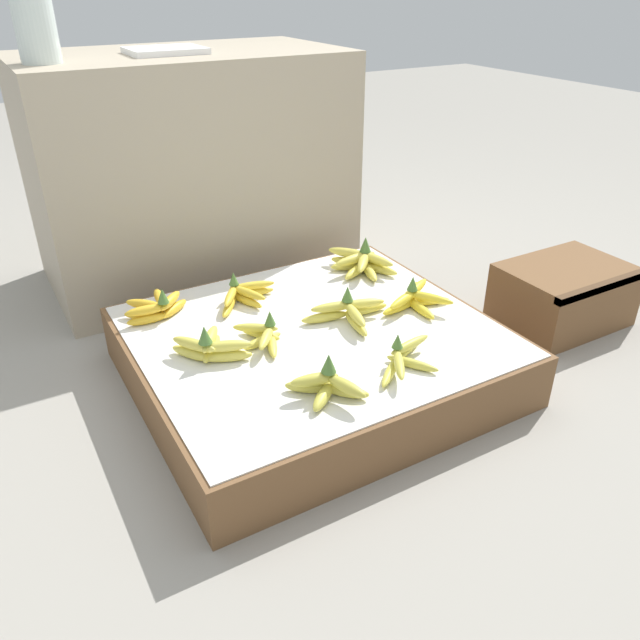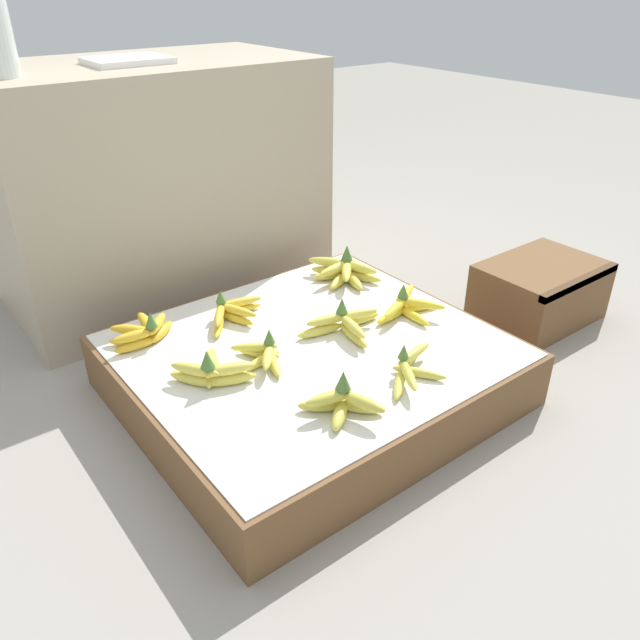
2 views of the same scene
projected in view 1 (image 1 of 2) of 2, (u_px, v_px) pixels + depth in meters
name	position (u px, v px, depth m)	size (l,w,h in m)	color
ground_plane	(314.00, 378.00, 1.75)	(10.00, 10.00, 0.00)	gray
display_platform	(314.00, 355.00, 1.71)	(0.94, 0.84, 0.16)	brown
back_vendor_table	(191.00, 169.00, 2.20)	(1.05, 0.60, 0.78)	tan
wooden_crate	(563.00, 295.00, 1.99)	(0.39, 0.29, 0.19)	brown
banana_bunch_front_midleft	(328.00, 385.00, 1.40)	(0.17, 0.18, 0.10)	gold
banana_bunch_front_midright	(403.00, 357.00, 1.51)	(0.22, 0.17, 0.08)	gold
banana_bunch_middle_left	(210.00, 347.00, 1.54)	(0.18, 0.15, 0.10)	#DBCC4C
banana_bunch_middle_midleft	(264.00, 335.00, 1.60)	(0.12, 0.18, 0.09)	#DBCC4C
banana_bunch_middle_midright	(349.00, 311.00, 1.71)	(0.26, 0.17, 0.10)	#DBCC4C
banana_bunch_middle_right	(415.00, 298.00, 1.78)	(0.22, 0.21, 0.09)	yellow
banana_bunch_back_left	(156.00, 307.00, 1.73)	(0.19, 0.14, 0.10)	gold
banana_bunch_back_midleft	(242.00, 294.00, 1.80)	(0.21, 0.14, 0.09)	gold
banana_bunch_back_right	(362.00, 262.00, 1.99)	(0.18, 0.23, 0.11)	#DBCC4C
glass_jar	(34.00, 20.00, 1.68)	(0.12, 0.12, 0.22)	silver
foam_tray_white	(165.00, 50.00, 1.94)	(0.23, 0.19, 0.02)	white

